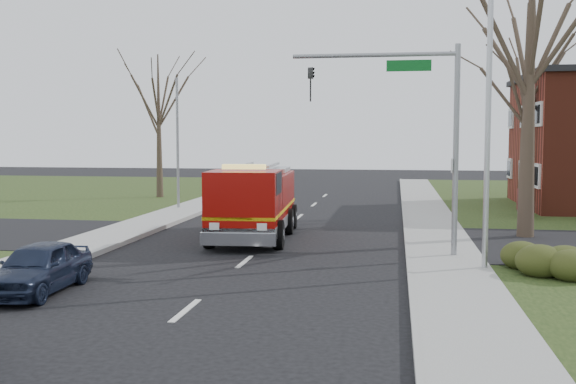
# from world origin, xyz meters

# --- Properties ---
(ground) EXTENTS (120.00, 120.00, 0.00)m
(ground) POSITION_xyz_m (0.00, 0.00, 0.00)
(ground) COLOR black
(ground) RESTS_ON ground
(sidewalk_right) EXTENTS (2.40, 80.00, 0.15)m
(sidewalk_right) POSITION_xyz_m (6.20, 0.00, 0.07)
(sidewalk_right) COLOR gray
(sidewalk_right) RESTS_ON ground
(sidewalk_left) EXTENTS (2.40, 80.00, 0.15)m
(sidewalk_left) POSITION_xyz_m (-6.20, 0.00, 0.07)
(sidewalk_left) COLOR gray
(sidewalk_left) RESTS_ON ground
(health_center_sign) EXTENTS (0.12, 2.00, 1.40)m
(health_center_sign) POSITION_xyz_m (10.50, 12.50, 0.88)
(health_center_sign) COLOR #4A1111
(health_center_sign) RESTS_ON ground
(hedge_corner) EXTENTS (2.80, 2.00, 0.90)m
(hedge_corner) POSITION_xyz_m (9.00, -1.00, 0.58)
(hedge_corner) COLOR #2E3413
(hedge_corner) RESTS_ON lawn_right
(bare_tree_near) EXTENTS (6.00, 6.00, 12.00)m
(bare_tree_near) POSITION_xyz_m (9.50, 6.00, 7.41)
(bare_tree_near) COLOR #392D21
(bare_tree_near) RESTS_ON ground
(bare_tree_far) EXTENTS (5.25, 5.25, 10.50)m
(bare_tree_far) POSITION_xyz_m (11.00, 15.00, 6.49)
(bare_tree_far) COLOR #392D21
(bare_tree_far) RESTS_ON ground
(bare_tree_left) EXTENTS (4.50, 4.50, 9.00)m
(bare_tree_left) POSITION_xyz_m (-10.00, 20.00, 5.56)
(bare_tree_left) COLOR #392D21
(bare_tree_left) RESTS_ON ground
(traffic_signal_mast) EXTENTS (5.29, 0.18, 6.80)m
(traffic_signal_mast) POSITION_xyz_m (5.21, 1.50, 4.71)
(traffic_signal_mast) COLOR gray
(traffic_signal_mast) RESTS_ON ground
(streetlight_pole) EXTENTS (1.48, 0.16, 8.40)m
(streetlight_pole) POSITION_xyz_m (7.14, -0.50, 4.55)
(streetlight_pole) COLOR #B7BABF
(streetlight_pole) RESTS_ON ground
(utility_pole_far) EXTENTS (0.14, 0.14, 7.00)m
(utility_pole_far) POSITION_xyz_m (-6.80, 14.00, 3.50)
(utility_pole_far) COLOR gray
(utility_pole_far) RESTS_ON ground
(fire_engine) EXTENTS (3.17, 7.48, 2.95)m
(fire_engine) POSITION_xyz_m (-0.73, 4.83, 1.34)
(fire_engine) COLOR #8C0A06
(fire_engine) RESTS_ON ground
(parked_car_maroon) EXTENTS (1.63, 3.82, 1.28)m
(parked_car_maroon) POSITION_xyz_m (-4.20, -4.85, 0.64)
(parked_car_maroon) COLOR #182136
(parked_car_maroon) RESTS_ON ground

